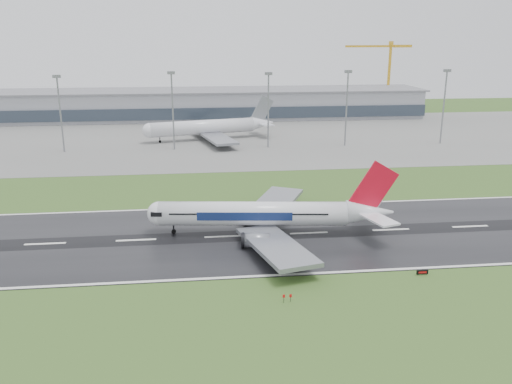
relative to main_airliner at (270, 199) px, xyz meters
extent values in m
plane|color=#31531E|center=(-10.86, -0.56, -8.52)|extent=(520.00, 520.00, 0.00)
cube|color=black|center=(-10.86, -0.56, -8.47)|extent=(400.00, 45.00, 0.10)
cube|color=slate|center=(-10.86, 124.44, -8.48)|extent=(400.00, 130.00, 0.08)
cube|color=gray|center=(-10.86, 184.44, -1.02)|extent=(240.00, 36.00, 15.00)
cylinder|color=gray|center=(-69.16, 99.44, 5.99)|extent=(0.64, 0.64, 29.02)
cylinder|color=gray|center=(-25.62, 99.44, 6.50)|extent=(0.64, 0.64, 30.04)
cylinder|color=gray|center=(12.92, 99.44, 6.21)|extent=(0.64, 0.64, 29.45)
cylinder|color=gray|center=(45.62, 99.44, 6.48)|extent=(0.64, 0.64, 29.99)
cylinder|color=gray|center=(87.75, 99.44, 6.52)|extent=(0.64, 0.64, 30.08)
camera|label=1|loc=(-16.34, -115.50, 36.33)|focal=37.27mm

